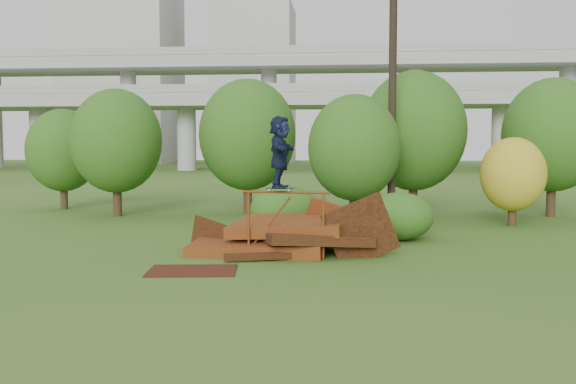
# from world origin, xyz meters

# --- Properties ---
(ground) EXTENTS (240.00, 240.00, 0.00)m
(ground) POSITION_xyz_m (0.00, 0.00, 0.00)
(ground) COLOR #2D5116
(ground) RESTS_ON ground
(scrap_pile) EXTENTS (5.56, 2.97, 1.96)m
(scrap_pile) POSITION_xyz_m (-0.90, 2.30, 0.42)
(scrap_pile) COLOR #501D0E
(scrap_pile) RESTS_ON ground
(grind_rail) EXTENTS (2.16, 0.32, 1.66)m
(grind_rail) POSITION_xyz_m (-0.82, 1.53, 1.16)
(grind_rail) COLOR #65370F
(grind_rail) RESTS_ON ground
(skateboard) EXTENTS (0.70, 0.26, 0.07)m
(skateboard) POSITION_xyz_m (-0.96, 1.54, 1.72)
(skateboard) COLOR black
(skateboard) RESTS_ON grind_rail
(skater) EXTENTS (0.58, 1.64, 1.75)m
(skater) POSITION_xyz_m (-0.96, 1.54, 2.61)
(skater) COLOR #131A39
(skater) RESTS_ON skateboard
(flat_plate) EXTENTS (2.06, 1.58, 0.03)m
(flat_plate) POSITION_xyz_m (-2.71, -0.30, 0.01)
(flat_plate) COLOR #3B170C
(flat_plate) RESTS_ON ground
(tree_0) EXTENTS (3.56, 3.56, 5.02)m
(tree_0) POSITION_xyz_m (-8.36, 10.57, 2.97)
(tree_0) COLOR black
(tree_0) RESTS_ON ground
(tree_1) EXTENTS (3.96, 3.96, 5.50)m
(tree_1) POSITION_xyz_m (-3.37, 12.01, 3.22)
(tree_1) COLOR black
(tree_1) RESTS_ON ground
(tree_2) EXTENTS (3.25, 3.25, 4.58)m
(tree_2) POSITION_xyz_m (0.93, 8.63, 2.70)
(tree_2) COLOR black
(tree_2) RESTS_ON ground
(tree_3) EXTENTS (4.16, 4.16, 5.77)m
(tree_3) POSITION_xyz_m (3.33, 12.00, 3.37)
(tree_3) COLOR black
(tree_3) RESTS_ON ground
(tree_4) EXTENTS (2.22, 2.22, 3.07)m
(tree_4) POSITION_xyz_m (6.39, 8.72, 1.78)
(tree_4) COLOR black
(tree_4) RESTS_ON ground
(tree_5) EXTENTS (3.86, 3.86, 5.43)m
(tree_5) POSITION_xyz_m (8.67, 11.91, 3.20)
(tree_5) COLOR black
(tree_5) RESTS_ON ground
(tree_6) EXTENTS (3.15, 3.15, 4.40)m
(tree_6) POSITION_xyz_m (-11.72, 13.16, 2.58)
(tree_6) COLOR black
(tree_6) RESTS_ON ground
(shrub_left) EXTENTS (2.19, 2.02, 1.51)m
(shrub_left) POSITION_xyz_m (-1.30, 6.22, 0.76)
(shrub_left) COLOR #1A4412
(shrub_left) RESTS_ON ground
(shrub_right) EXTENTS (1.99, 1.82, 1.41)m
(shrub_right) POSITION_xyz_m (2.21, 4.88, 0.70)
(shrub_right) COLOR #1A4412
(shrub_right) RESTS_ON ground
(utility_pole) EXTENTS (1.40, 0.28, 9.40)m
(utility_pole) POSITION_xyz_m (2.27, 9.18, 4.77)
(utility_pole) COLOR black
(utility_pole) RESTS_ON ground
(freeway_overpass) EXTENTS (160.00, 15.00, 13.70)m
(freeway_overpass) POSITION_xyz_m (0.00, 62.92, 10.32)
(freeway_overpass) COLOR gray
(freeway_overpass) RESTS_ON ground
(building_left) EXTENTS (18.00, 16.00, 35.00)m
(building_left) POSITION_xyz_m (-38.00, 95.00, 17.50)
(building_left) COLOR #9E9E99
(building_left) RESTS_ON ground
(building_right) EXTENTS (14.00, 14.00, 28.00)m
(building_right) POSITION_xyz_m (-16.00, 102.00, 14.00)
(building_right) COLOR #9E9E99
(building_right) RESTS_ON ground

